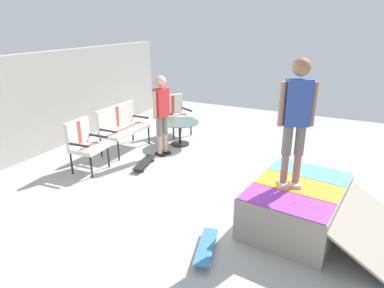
# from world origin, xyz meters

# --- Properties ---
(ground_plane) EXTENTS (12.00, 12.00, 0.10)m
(ground_plane) POSITION_xyz_m (0.00, 0.00, -0.05)
(ground_plane) COLOR #A8A8A3
(back_wall_cinderblock) EXTENTS (9.00, 0.20, 2.18)m
(back_wall_cinderblock) POSITION_xyz_m (0.00, 4.00, 1.09)
(back_wall_cinderblock) COLOR #ADA89E
(back_wall_cinderblock) RESTS_ON ground_plane
(skate_ramp) EXTENTS (1.89, 2.21, 0.64)m
(skate_ramp) POSITION_xyz_m (-0.42, -1.74, 0.32)
(skate_ramp) COLOR gray
(skate_ramp) RESTS_ON ground_plane
(patio_bench) EXTENTS (1.25, 0.55, 1.02)m
(patio_bench) POSITION_xyz_m (0.97, 2.46, 0.62)
(patio_bench) COLOR black
(patio_bench) RESTS_ON ground_plane
(patio_chair_near_house) EXTENTS (0.81, 0.78, 1.02)m
(patio_chair_near_house) POSITION_xyz_m (2.52, 1.93, 0.61)
(patio_chair_near_house) COLOR black
(patio_chair_near_house) RESTS_ON ground_plane
(patio_chair_by_wall) EXTENTS (0.66, 0.59, 1.02)m
(patio_chair_by_wall) POSITION_xyz_m (-0.28, 2.40, 0.61)
(patio_chair_by_wall) COLOR black
(patio_chair_by_wall) RESTS_ON ground_plane
(patio_table) EXTENTS (0.90, 0.90, 0.57)m
(patio_table) POSITION_xyz_m (1.84, 1.41, 0.40)
(patio_table) COLOR black
(patio_table) RESTS_ON ground_plane
(person_watching) EXTENTS (0.47, 0.30, 1.75)m
(person_watching) POSITION_xyz_m (1.11, 1.45, 1.03)
(person_watching) COLOR black
(person_watching) RESTS_ON ground_plane
(person_skater) EXTENTS (0.34, 0.44, 1.76)m
(person_skater) POSITION_xyz_m (-0.49, -1.59, 1.68)
(person_skater) COLOR silver
(person_skater) RESTS_ON skate_ramp
(skateboard_by_bench) EXTENTS (0.82, 0.35, 0.10)m
(skateboard_by_bench) POSITION_xyz_m (0.37, 1.45, 0.08)
(skateboard_by_bench) COLOR black
(skateboard_by_bench) RESTS_ON ground_plane
(skateboard_spare) EXTENTS (0.82, 0.39, 0.10)m
(skateboard_spare) POSITION_xyz_m (-1.59, -0.81, 0.08)
(skateboard_spare) COLOR #3372B2
(skateboard_spare) RESTS_ON ground_plane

